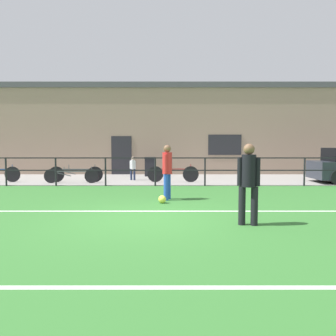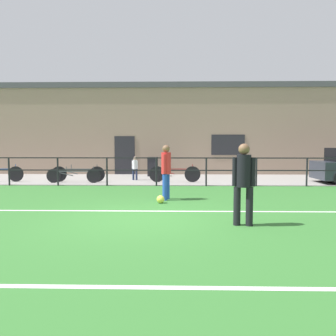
{
  "view_description": "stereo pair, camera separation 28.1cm",
  "coord_description": "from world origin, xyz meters",
  "px_view_note": "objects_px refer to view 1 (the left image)",
  "views": [
    {
      "loc": [
        0.51,
        -7.83,
        1.72
      ],
      "look_at": [
        0.51,
        4.2,
        0.85
      ],
      "focal_mm": 36.98,
      "sensor_mm": 36.0,
      "label": 1
    },
    {
      "loc": [
        0.8,
        -7.83,
        1.72
      ],
      "look_at": [
        0.51,
        4.2,
        0.85
      ],
      "focal_mm": 36.98,
      "sensor_mm": 36.0,
      "label": 2
    }
  ],
  "objects_px": {
    "bicycle_parked_1": "(76,174)",
    "bicycle_parked_0": "(71,176)",
    "bicycle_parked_4": "(173,174)",
    "player_striker": "(167,169)",
    "player_goalkeeper": "(249,179)",
    "trash_bin_0": "(150,167)",
    "spectator_child": "(133,167)",
    "soccer_ball_match": "(162,199)"
  },
  "relations": [
    {
      "from": "soccer_ball_match",
      "to": "bicycle_parked_1",
      "type": "distance_m",
      "value": 6.51
    },
    {
      "from": "bicycle_parked_1",
      "to": "trash_bin_0",
      "type": "bearing_deg",
      "value": 41.51
    },
    {
      "from": "spectator_child",
      "to": "bicycle_parked_0",
      "type": "xyz_separation_m",
      "value": [
        -2.5,
        -1.22,
        -0.29
      ]
    },
    {
      "from": "soccer_ball_match",
      "to": "player_striker",
      "type": "bearing_deg",
      "value": 77.23
    },
    {
      "from": "player_goalkeeper",
      "to": "player_striker",
      "type": "relative_size",
      "value": 1.03
    },
    {
      "from": "bicycle_parked_1",
      "to": "soccer_ball_match",
      "type": "bearing_deg",
      "value": -53.42
    },
    {
      "from": "soccer_ball_match",
      "to": "bicycle_parked_4",
      "type": "height_order",
      "value": "bicycle_parked_4"
    },
    {
      "from": "soccer_ball_match",
      "to": "bicycle_parked_1",
      "type": "relative_size",
      "value": 0.1
    },
    {
      "from": "soccer_ball_match",
      "to": "trash_bin_0",
      "type": "height_order",
      "value": "trash_bin_0"
    },
    {
      "from": "player_striker",
      "to": "soccer_ball_match",
      "type": "relative_size",
      "value": 7.39
    },
    {
      "from": "bicycle_parked_0",
      "to": "bicycle_parked_1",
      "type": "xyz_separation_m",
      "value": [
        0.09,
        0.39,
        0.04
      ]
    },
    {
      "from": "player_goalkeeper",
      "to": "bicycle_parked_4",
      "type": "height_order",
      "value": "player_goalkeeper"
    },
    {
      "from": "soccer_ball_match",
      "to": "trash_bin_0",
      "type": "distance_m",
      "value": 8.02
    },
    {
      "from": "bicycle_parked_1",
      "to": "bicycle_parked_4",
      "type": "height_order",
      "value": "bicycle_parked_4"
    },
    {
      "from": "player_goalkeeper",
      "to": "spectator_child",
      "type": "xyz_separation_m",
      "value": [
        -3.31,
        8.7,
        -0.34
      ]
    },
    {
      "from": "bicycle_parked_4",
      "to": "trash_bin_0",
      "type": "distance_m",
      "value": 2.98
    },
    {
      "from": "player_goalkeeper",
      "to": "trash_bin_0",
      "type": "distance_m",
      "value": 10.95
    },
    {
      "from": "spectator_child",
      "to": "trash_bin_0",
      "type": "xyz_separation_m",
      "value": [
        0.69,
        1.92,
        -0.12
      ]
    },
    {
      "from": "player_goalkeeper",
      "to": "bicycle_parked_4",
      "type": "bearing_deg",
      "value": 111.79
    },
    {
      "from": "bicycle_parked_4",
      "to": "trash_bin_0",
      "type": "bearing_deg",
      "value": 112.64
    },
    {
      "from": "bicycle_parked_0",
      "to": "bicycle_parked_1",
      "type": "relative_size",
      "value": 0.98
    },
    {
      "from": "player_goalkeeper",
      "to": "bicycle_parked_4",
      "type": "relative_size",
      "value": 0.76
    },
    {
      "from": "player_goalkeeper",
      "to": "bicycle_parked_1",
      "type": "height_order",
      "value": "player_goalkeeper"
    },
    {
      "from": "bicycle_parked_1",
      "to": "bicycle_parked_0",
      "type": "bearing_deg",
      "value": -102.76
    },
    {
      "from": "bicycle_parked_0",
      "to": "spectator_child",
      "type": "bearing_deg",
      "value": 25.89
    },
    {
      "from": "bicycle_parked_0",
      "to": "bicycle_parked_1",
      "type": "distance_m",
      "value": 0.4
    },
    {
      "from": "player_striker",
      "to": "spectator_child",
      "type": "xyz_separation_m",
      "value": [
        -1.6,
        5.42,
        -0.31
      ]
    },
    {
      "from": "player_striker",
      "to": "spectator_child",
      "type": "height_order",
      "value": "player_striker"
    },
    {
      "from": "bicycle_parked_0",
      "to": "bicycle_parked_4",
      "type": "relative_size",
      "value": 1.04
    },
    {
      "from": "bicycle_parked_4",
      "to": "player_goalkeeper",
      "type": "bearing_deg",
      "value": -79.45
    },
    {
      "from": "bicycle_parked_0",
      "to": "player_striker",
      "type": "bearing_deg",
      "value": -45.68
    },
    {
      "from": "soccer_ball_match",
      "to": "bicycle_parked_0",
      "type": "xyz_separation_m",
      "value": [
        -3.96,
        4.83,
        0.22
      ]
    },
    {
      "from": "player_striker",
      "to": "bicycle_parked_4",
      "type": "bearing_deg",
      "value": -166.91
    },
    {
      "from": "player_striker",
      "to": "bicycle_parked_1",
      "type": "height_order",
      "value": "player_striker"
    },
    {
      "from": "player_striker",
      "to": "spectator_child",
      "type": "relative_size",
      "value": 1.55
    },
    {
      "from": "player_striker",
      "to": "bicycle_parked_1",
      "type": "distance_m",
      "value": 6.13
    },
    {
      "from": "player_goalkeeper",
      "to": "bicycle_parked_1",
      "type": "distance_m",
      "value": 9.75
    },
    {
      "from": "soccer_ball_match",
      "to": "bicycle_parked_1",
      "type": "bearing_deg",
      "value": 126.58
    },
    {
      "from": "soccer_ball_match",
      "to": "bicycle_parked_4",
      "type": "bearing_deg",
      "value": 85.81
    },
    {
      "from": "spectator_child",
      "to": "bicycle_parked_0",
      "type": "height_order",
      "value": "spectator_child"
    },
    {
      "from": "player_striker",
      "to": "bicycle_parked_1",
      "type": "bearing_deg",
      "value": -122.73
    },
    {
      "from": "bicycle_parked_1",
      "to": "bicycle_parked_4",
      "type": "relative_size",
      "value": 1.06
    }
  ]
}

